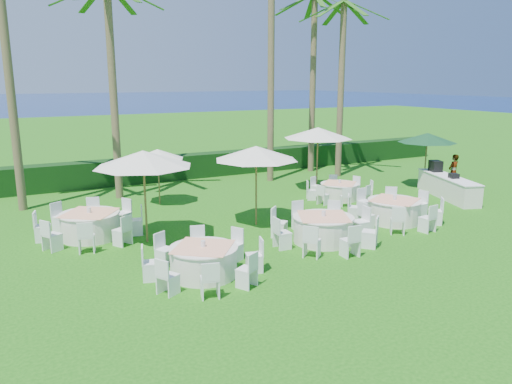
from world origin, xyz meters
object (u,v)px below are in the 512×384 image
banquet_table_b (323,228)px  umbrella_d (318,133)px  buffet_table (447,186)px  staff_person (453,172)px  banquet_table_d (90,225)px  umbrella_a (143,159)px  banquet_table_f (339,191)px  umbrella_b (256,153)px  banquet_table_a (204,260)px  umbrella_green (427,138)px  umbrella_c (158,154)px  banquet_table_c (394,210)px

banquet_table_b → umbrella_d: size_ratio=1.08×
buffet_table → staff_person: (1.56, 1.07, 0.31)m
banquet_table_d → umbrella_a: bearing=-40.2°
banquet_table_f → umbrella_a: bearing=-169.0°
umbrella_b → banquet_table_b: bearing=-70.3°
banquet_table_a → staff_person: bearing=16.9°
umbrella_d → umbrella_green: bearing=-21.6°
umbrella_green → umbrella_c: bearing=167.0°
umbrella_a → staff_person: bearing=3.5°
umbrella_b → banquet_table_a: bearing=-134.4°
banquet_table_d → umbrella_green: (15.16, 0.47, 1.90)m
banquet_table_a → umbrella_b: 5.26m
umbrella_d → buffet_table: bearing=-42.3°
banquet_table_f → umbrella_b: 5.56m
umbrella_c → umbrella_green: size_ratio=0.85×
umbrella_a → umbrella_green: (13.67, 1.72, -0.29)m
umbrella_c → umbrella_d: umbrella_d is taller
banquet_table_d → umbrella_a: size_ratio=1.09×
umbrella_a → buffet_table: bearing=-0.8°
buffet_table → staff_person: bearing=34.5°
banquet_table_a → umbrella_a: size_ratio=1.03×
banquet_table_a → staff_person: (14.09, 4.28, 0.39)m
banquet_table_f → banquet_table_d: bearing=-177.5°
banquet_table_c → banquet_table_f: (0.39, 3.67, -0.06)m
banquet_table_a → banquet_table_b: bearing=10.3°
banquet_table_c → buffet_table: bearing=20.9°
banquet_table_f → umbrella_c: bearing=158.3°
banquet_table_f → staff_person: staff_person is taller
umbrella_green → buffet_table: 2.71m
banquet_table_c → umbrella_green: size_ratio=1.24×
umbrella_c → staff_person: bearing=-15.5°
banquet_table_d → umbrella_c: umbrella_c is taller
umbrella_c → buffet_table: umbrella_c is taller
banquet_table_b → banquet_table_c: (3.51, 0.63, -0.01)m
staff_person → banquet_table_a: bearing=9.5°
umbrella_d → umbrella_b: bearing=-144.7°
umbrella_b → banquet_table_c: bearing=-24.4°
umbrella_a → umbrella_c: 4.84m
banquet_table_b → umbrella_c: size_ratio=1.48×
banquet_table_a → umbrella_b: size_ratio=1.07×
banquet_table_a → banquet_table_d: size_ratio=0.94×
banquet_table_a → staff_person: size_ratio=1.92×
umbrella_b → umbrella_d: size_ratio=0.94×
banquet_table_d → buffet_table: buffet_table is taller
umbrella_c → umbrella_d: (7.11, -0.85, 0.56)m
umbrella_b → buffet_table: (9.16, -0.23, -2.03)m
umbrella_c → buffet_table: size_ratio=0.56×
umbrella_c → staff_person: (12.82, -3.56, -1.25)m
umbrella_a → banquet_table_a: bearing=-81.2°
umbrella_green → banquet_table_d: bearing=-178.2°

